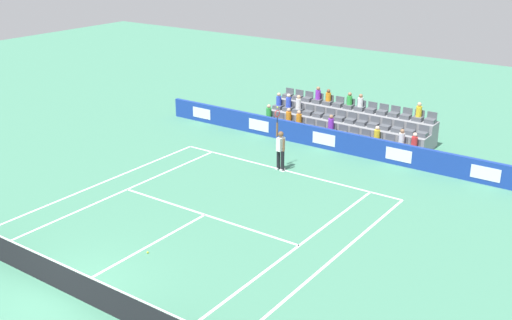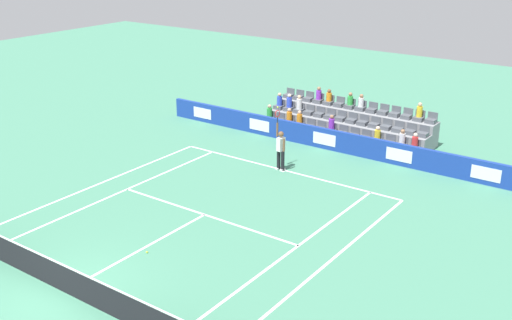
{
  "view_description": "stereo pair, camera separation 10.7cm",
  "coord_description": "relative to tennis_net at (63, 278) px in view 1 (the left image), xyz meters",
  "views": [
    {
      "loc": [
        -13.58,
        9.48,
        10.04
      ],
      "look_at": [
        0.1,
        -9.84,
        1.1
      ],
      "focal_mm": 43.43,
      "sensor_mm": 36.0,
      "label": 1
    },
    {
      "loc": [
        -13.67,
        9.42,
        10.04
      ],
      "look_at": [
        0.1,
        -9.84,
        1.1
      ],
      "focal_mm": 43.43,
      "sensor_mm": 36.0,
      "label": 2
    }
  ],
  "objects": [
    {
      "name": "tennis_net",
      "position": [
        0.0,
        0.0,
        0.0
      ],
      "size": [
        11.97,
        0.1,
        1.07
      ],
      "color": "#33383D",
      "rests_on": "ground"
    },
    {
      "name": "line_doubles_sideline_left",
      "position": [
        5.49,
        -5.95,
        -0.49
      ],
      "size": [
        0.1,
        11.89,
        0.01
      ],
      "primitive_type": "cube",
      "color": "white",
      "rests_on": "ground"
    },
    {
      "name": "line_centre_mark",
      "position": [
        0.0,
        -11.79,
        -0.49
      ],
      "size": [
        0.1,
        0.2,
        0.01
      ],
      "primitive_type": "cube",
      "color": "white",
      "rests_on": "ground"
    },
    {
      "name": "loose_tennis_ball",
      "position": [
        -0.33,
        -3.08,
        -0.46
      ],
      "size": [
        0.07,
        0.07,
        0.07
      ],
      "primitive_type": "sphere",
      "color": "#D1E533",
      "rests_on": "ground"
    },
    {
      "name": "line_doubles_sideline_right",
      "position": [
        -5.49,
        -5.95,
        -0.49
      ],
      "size": [
        0.1,
        11.89,
        0.01
      ],
      "primitive_type": "cube",
      "color": "white",
      "rests_on": "ground"
    },
    {
      "name": "line_singles_sideline_left",
      "position": [
        4.12,
        -5.95,
        -0.49
      ],
      "size": [
        0.1,
        11.89,
        0.01
      ],
      "primitive_type": "cube",
      "color": "white",
      "rests_on": "ground"
    },
    {
      "name": "sponsor_barrier",
      "position": [
        0.0,
        -15.43,
        0.01
      ],
      "size": [
        19.08,
        0.22,
        1.01
      ],
      "color": "#193899",
      "rests_on": "ground"
    },
    {
      "name": "ground_plane",
      "position": [
        0.0,
        0.0,
        -0.49
      ],
      "size": [
        80.0,
        80.0,
        0.0
      ],
      "primitive_type": "plane",
      "color": "#47896B"
    },
    {
      "name": "tennis_player",
      "position": [
        0.21,
        -11.84,
        0.5
      ],
      "size": [
        0.52,
        0.39,
        2.85
      ],
      "color": "black",
      "rests_on": "ground"
    },
    {
      "name": "line_singles_sideline_right",
      "position": [
        -4.12,
        -5.95,
        -0.49
      ],
      "size": [
        0.1,
        11.89,
        0.01
      ],
      "primitive_type": "cube",
      "color": "white",
      "rests_on": "ground"
    },
    {
      "name": "line_baseline",
      "position": [
        0.0,
        -11.89,
        -0.49
      ],
      "size": [
        10.97,
        0.1,
        0.01
      ],
      "primitive_type": "cube",
      "color": "white",
      "rests_on": "ground"
    },
    {
      "name": "line_service",
      "position": [
        0.0,
        -6.4,
        -0.49
      ],
      "size": [
        8.23,
        0.1,
        0.01
      ],
      "primitive_type": "cube",
      "color": "white",
      "rests_on": "ground"
    },
    {
      "name": "line_centre_service",
      "position": [
        0.0,
        -3.2,
        -0.49
      ],
      "size": [
        0.1,
        6.4,
        0.01
      ],
      "primitive_type": "cube",
      "color": "white",
      "rests_on": "ground"
    },
    {
      "name": "stadium_stand",
      "position": [
        0.02,
        -17.74,
        0.06
      ],
      "size": [
        8.68,
        2.85,
        2.17
      ],
      "color": "gray",
      "rests_on": "ground"
    }
  ]
}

